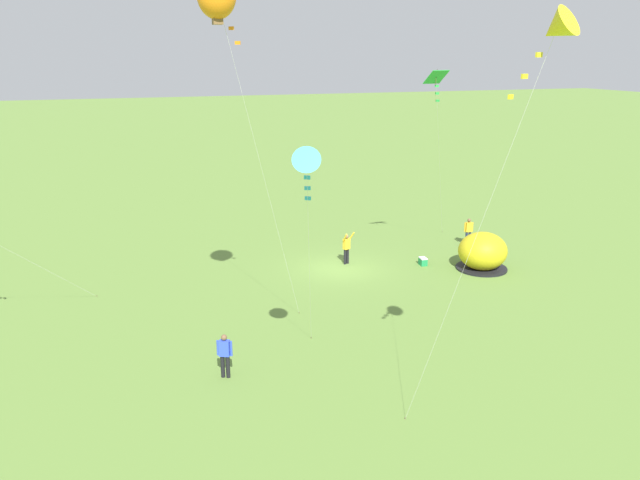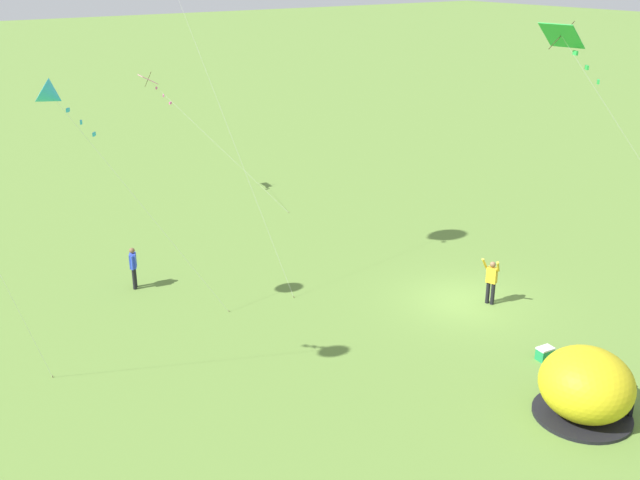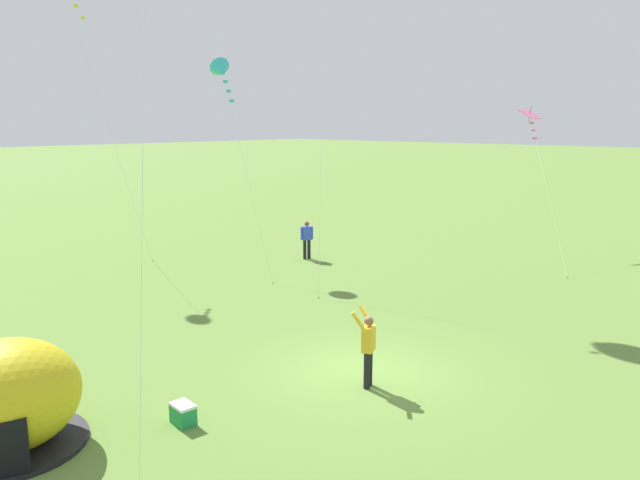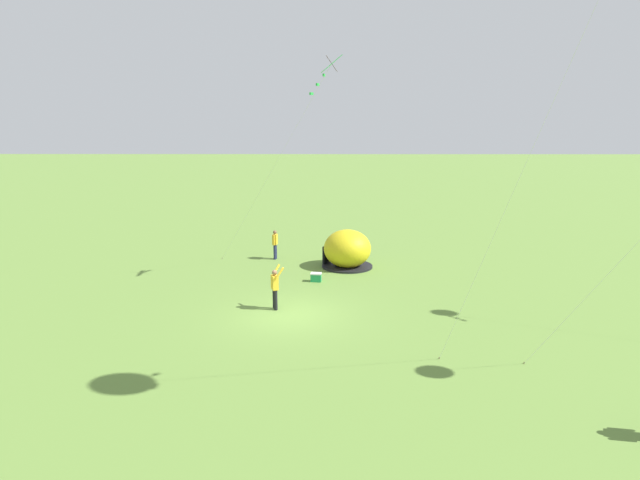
# 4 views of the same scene
# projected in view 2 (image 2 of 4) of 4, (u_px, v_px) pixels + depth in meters

# --- Properties ---
(ground_plane) EXTENTS (300.00, 300.00, 0.00)m
(ground_plane) POSITION_uv_depth(u_px,v_px,m) (464.00, 302.00, 28.71)
(ground_plane) COLOR olive
(popup_tent) EXTENTS (2.81, 2.81, 2.10)m
(popup_tent) POSITION_uv_depth(u_px,v_px,m) (586.00, 386.00, 21.23)
(popup_tent) COLOR gold
(popup_tent) RESTS_ON ground
(cooler_box) EXTENTS (0.42, 0.56, 0.44)m
(cooler_box) POSITION_uv_depth(u_px,v_px,m) (545.00, 354.00, 24.51)
(cooler_box) COLOR #1E8C4C
(cooler_box) RESTS_ON ground
(person_near_tent) EXTENTS (0.54, 0.39, 1.72)m
(person_near_tent) POSITION_uv_depth(u_px,v_px,m) (133.00, 266.00, 29.55)
(person_near_tent) COLOR black
(person_near_tent) RESTS_ON ground
(person_flying_kite) EXTENTS (0.71, 0.61, 1.89)m
(person_flying_kite) POSITION_uv_depth(u_px,v_px,m) (491.00, 280.00, 28.20)
(person_flying_kite) COLOR black
(person_flying_kite) RESTS_ON ground
(kite_green) EXTENTS (5.29, 6.86, 10.76)m
(kite_green) POSITION_uv_depth(u_px,v_px,m) (568.00, 46.00, 20.75)
(kite_green) COLOR silver
(kite_green) RESTS_ON ground
(kite_cyan) EXTENTS (2.39, 5.63, 8.84)m
(kite_cyan) POSITION_uv_depth(u_px,v_px,m) (52.00, 96.00, 23.68)
(kite_cyan) COLOR silver
(kite_cyan) RESTS_ON ground
(kite_pink) EXTENTS (6.53, 5.15, 6.89)m
(kite_pink) POSITION_uv_depth(u_px,v_px,m) (153.00, 84.00, 38.51)
(kite_pink) COLOR silver
(kite_pink) RESTS_ON ground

